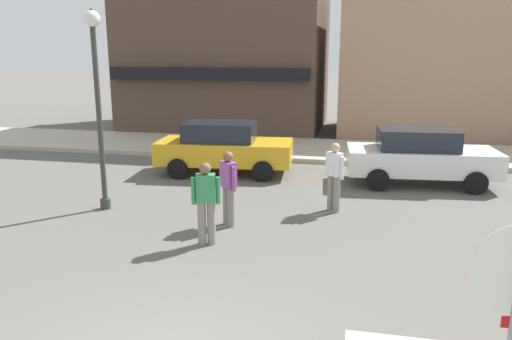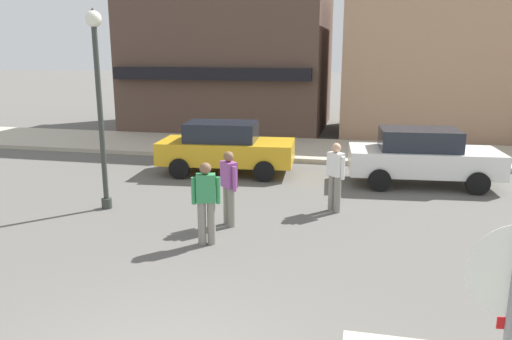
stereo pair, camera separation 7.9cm
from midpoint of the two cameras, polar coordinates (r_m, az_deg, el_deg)
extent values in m
cube|color=#B7AD99|center=(18.53, 5.38, 2.36)|extent=(80.00, 4.00, 0.15)
cylinder|color=#333833|center=(11.91, -17.64, 5.45)|extent=(0.12, 0.12, 4.20)
cylinder|color=#333833|center=(12.32, -16.99, -3.69)|extent=(0.24, 0.24, 0.24)
sphere|color=white|center=(11.83, -18.43, 16.09)|extent=(0.36, 0.36, 0.36)
cone|color=#333833|center=(11.84, -18.49, 16.78)|extent=(0.32, 0.32, 0.18)
cube|color=gold|center=(15.07, -3.71, 2.12)|extent=(4.13, 2.02, 0.66)
cube|color=#1E232D|center=(14.99, -4.31, 4.42)|extent=(2.19, 1.56, 0.56)
cylinder|color=black|center=(15.79, 1.32, 1.30)|extent=(0.61, 0.23, 0.60)
cylinder|color=black|center=(14.14, 0.59, -0.15)|extent=(0.61, 0.23, 0.60)
cylinder|color=black|center=(16.23, -7.43, 1.52)|extent=(0.61, 0.23, 0.60)
cylinder|color=black|center=(14.63, -9.10, 0.15)|extent=(0.61, 0.23, 0.60)
cube|color=white|center=(14.51, 18.20, 1.02)|extent=(4.12, 2.02, 0.66)
cube|color=#1E232D|center=(14.37, 17.79, 3.42)|extent=(2.19, 1.56, 0.56)
cylinder|color=black|center=(15.68, 22.00, 0.21)|extent=(0.61, 0.23, 0.60)
cylinder|color=black|center=(14.09, 23.67, -1.36)|extent=(0.61, 0.23, 0.60)
cylinder|color=black|center=(15.24, 12.95, 0.50)|extent=(0.61, 0.23, 0.60)
cylinder|color=black|center=(13.59, 13.59, -1.10)|extent=(0.61, 0.23, 0.60)
cylinder|color=gray|center=(10.68, -3.60, -4.03)|extent=(0.16, 0.16, 0.85)
cylinder|color=gray|center=(10.53, -3.11, -4.28)|extent=(0.16, 0.16, 0.85)
cube|color=#994C99|center=(10.42, -3.41, -0.51)|extent=(0.41, 0.41, 0.54)
sphere|color=brown|center=(10.33, -3.44, 1.53)|extent=(0.22, 0.22, 0.22)
cylinder|color=#994C99|center=(10.62, -4.03, -0.52)|extent=(0.13, 0.13, 0.52)
cylinder|color=#994C99|center=(10.24, -2.76, -1.04)|extent=(0.13, 0.13, 0.52)
cylinder|color=gray|center=(9.63, -5.37, -6.05)|extent=(0.16, 0.16, 0.85)
cylinder|color=gray|center=(9.64, -6.44, -6.07)|extent=(0.16, 0.16, 0.85)
cube|color=#338C51|center=(9.42, -6.01, -2.07)|extent=(0.41, 0.31, 0.54)
sphere|color=brown|center=(9.33, -6.06, 0.17)|extent=(0.22, 0.22, 0.22)
cylinder|color=#338C51|center=(9.43, -4.60, -2.35)|extent=(0.11, 0.11, 0.52)
cylinder|color=#338C51|center=(9.45, -7.39, -2.39)|extent=(0.11, 0.11, 0.52)
cylinder|color=gray|center=(11.71, 8.35, -2.57)|extent=(0.16, 0.16, 0.85)
cylinder|color=gray|center=(11.59, 8.98, -2.76)|extent=(0.16, 0.16, 0.85)
cube|color=white|center=(11.48, 8.79, 0.67)|extent=(0.42, 0.40, 0.54)
sphere|color=tan|center=(11.40, 8.85, 2.53)|extent=(0.22, 0.22, 0.22)
cylinder|color=white|center=(11.64, 7.97, 0.63)|extent=(0.13, 0.13, 0.52)
cylinder|color=white|center=(11.33, 9.61, 0.21)|extent=(0.13, 0.13, 0.52)
cube|color=brown|center=(24.47, -3.10, 13.99)|extent=(8.88, 7.13, 7.70)
cube|color=black|center=(20.93, -5.76, 10.88)|extent=(8.43, 0.40, 0.50)
cube|color=tan|center=(23.37, 18.23, 10.92)|extent=(6.82, 5.52, 5.70)
camera|label=1|loc=(0.04, -90.25, -0.06)|focal=35.00mm
camera|label=2|loc=(0.04, 89.75, 0.06)|focal=35.00mm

